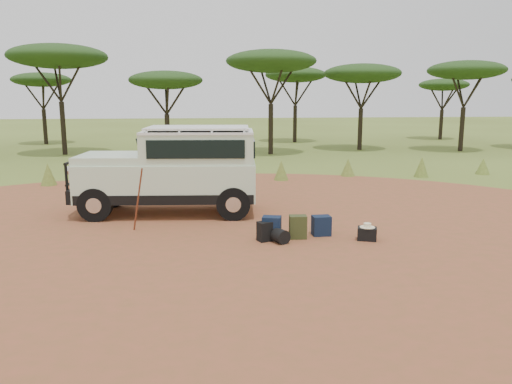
{
  "coord_description": "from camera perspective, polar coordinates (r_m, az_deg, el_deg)",
  "views": [
    {
      "loc": [
        -0.44,
        -11.25,
        3.31
      ],
      "look_at": [
        1.04,
        0.77,
        1.0
      ],
      "focal_mm": 35.0,
      "sensor_mm": 36.0,
      "label": 1
    }
  ],
  "objects": [
    {
      "name": "stuff_sack",
      "position": [
        11.5,
        2.83,
        -5.07
      ],
      "size": [
        0.44,
        0.44,
        0.33
      ],
      "primitive_type": "cylinder",
      "rotation": [
        1.57,
        0.0,
        0.44
      ],
      "color": "black",
      "rests_on": "ground"
    },
    {
      "name": "hard_case",
      "position": [
        12.01,
        12.57,
        -4.69
      ],
      "size": [
        0.52,
        0.44,
        0.31
      ],
      "primitive_type": "cube",
      "rotation": [
        0.0,
        0.0,
        -0.35
      ],
      "color": "black",
      "rests_on": "ground"
    },
    {
      "name": "backpack_navy",
      "position": [
        11.74,
        1.8,
        -4.15
      ],
      "size": [
        0.5,
        0.41,
        0.56
      ],
      "primitive_type": "cube",
      "rotation": [
        0.0,
        0.0,
        -0.28
      ],
      "color": "#101B33",
      "rests_on": "ground"
    },
    {
      "name": "dirt_clearing",
      "position": [
        11.73,
        -4.6,
        -5.6
      ],
      "size": [
        23.0,
        23.0,
        0.01
      ],
      "primitive_type": "cylinder",
      "color": "brown",
      "rests_on": "ground"
    },
    {
      "name": "backpack_olive",
      "position": [
        11.88,
        4.81,
        -4.01
      ],
      "size": [
        0.42,
        0.32,
        0.56
      ],
      "primitive_type": "cube",
      "rotation": [
        0.0,
        0.0,
        -0.07
      ],
      "color": "#343A1A",
      "rests_on": "ground"
    },
    {
      "name": "acacia_treeline",
      "position": [
        31.12,
        -4.94,
        13.63
      ],
      "size": [
        46.7,
        13.2,
        6.26
      ],
      "color": "black",
      "rests_on": "ground"
    },
    {
      "name": "duffel_navy",
      "position": [
        12.21,
        7.47,
        -3.84
      ],
      "size": [
        0.44,
        0.33,
        0.49
      ],
      "primitive_type": "cube",
      "rotation": [
        0.0,
        0.0,
        0.02
      ],
      "color": "#101B33",
      "rests_on": "ground"
    },
    {
      "name": "safari_hat",
      "position": [
        11.96,
        12.61,
        -3.8
      ],
      "size": [
        0.35,
        0.35,
        0.1
      ],
      "color": "beige",
      "rests_on": "hard_case"
    },
    {
      "name": "grass_fringe",
      "position": [
        20.14,
        -5.36,
        2.45
      ],
      "size": [
        36.6,
        1.6,
        0.9
      ],
      "color": "#5A6925",
      "rests_on": "ground"
    },
    {
      "name": "safari_vehicle",
      "position": [
        14.43,
        -9.33,
        2.26
      ],
      "size": [
        5.3,
        2.49,
        2.49
      ],
      "rotation": [
        0.0,
        0.0,
        -0.09
      ],
      "color": "beige",
      "rests_on": "ground"
    },
    {
      "name": "backpack_black",
      "position": [
        11.64,
        1.06,
        -4.53
      ],
      "size": [
        0.41,
        0.36,
        0.47
      ],
      "primitive_type": "cube",
      "rotation": [
        0.0,
        0.0,
        0.37
      ],
      "color": "black",
      "rests_on": "ground"
    },
    {
      "name": "ground",
      "position": [
        11.73,
        -4.6,
        -5.62
      ],
      "size": [
        140.0,
        140.0,
        0.0
      ],
      "primitive_type": "plane",
      "color": "#5A6925",
      "rests_on": "ground"
    },
    {
      "name": "walking_staff",
      "position": [
        12.63,
        -13.34,
        -0.89
      ],
      "size": [
        0.36,
        0.43,
        1.63
      ],
      "primitive_type": "cylinder",
      "rotation": [
        0.29,
        0.0,
        0.68
      ],
      "color": "maroon",
      "rests_on": "ground"
    }
  ]
}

